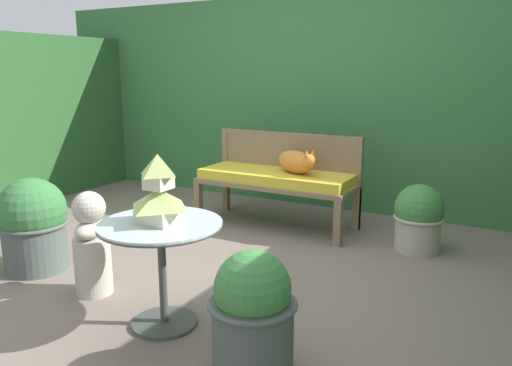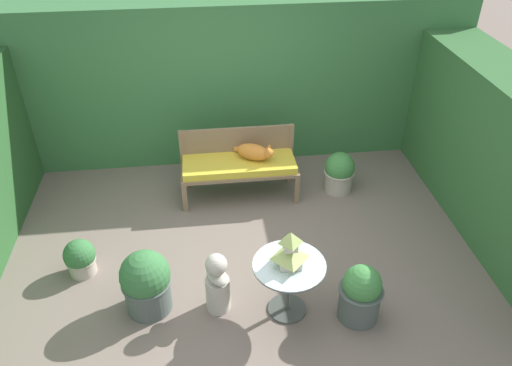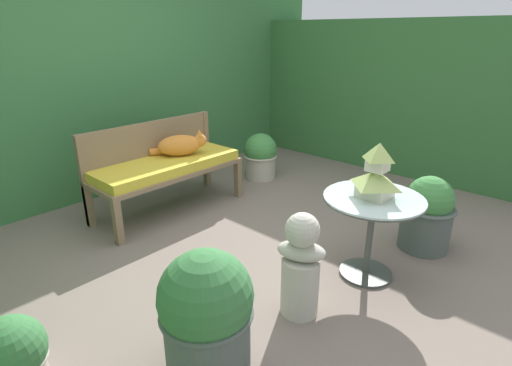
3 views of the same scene
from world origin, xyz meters
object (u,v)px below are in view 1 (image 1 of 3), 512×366
Objects in this scene: cat at (296,162)px; potted_plant_bench_right at (418,218)px; potted_plant_bench_left at (36,210)px; garden_bench at (276,180)px; garden_bust at (92,245)px; pagoda_birdhouse at (159,194)px; potted_plant_hedge_corner at (33,225)px; potted_plant_table_near at (253,314)px; patio_table at (161,245)px.

cat is 0.88× the size of potted_plant_bench_right.
cat reaches higher than potted_plant_bench_left.
garden_bust reaches higher than garden_bench.
potted_plant_bench_left is (-1.37, 0.65, -0.12)m from garden_bust.
garden_bust is at bearing -101.70° from garden_bench.
pagoda_birdhouse is 0.78m from garden_bust.
potted_plant_bench_right is at bearing 36.46° from potted_plant_hedge_corner.
cat reaches higher than garden_bench.
cat is 0.70× the size of potted_plant_hedge_corner.
garden_bench is at bearing 144.23° from garden_bust.
garden_bust reaches higher than potted_plant_table_near.
pagoda_birdhouse reaches higher than patio_table.
pagoda_birdhouse is 2.18m from potted_plant_bench_right.
garden_bust reaches higher than potted_plant_hedge_corner.
potted_plant_bench_left is at bearing 159.51° from patio_table.
cat is at bearing 92.51° from patio_table.
cat is 1.95m from patio_table.
cat is 0.70× the size of garden_bust.
pagoda_birdhouse is (0.00, -0.00, 0.28)m from patio_table.
garden_bust is at bearing 168.74° from potted_plant_table_near.
potted_plant_table_near is at bearing -66.04° from garden_bench.
garden_bust is (-0.65, 0.11, -0.43)m from pagoda_birdhouse.
potted_plant_bench_left is at bearing -119.77° from cat.
pagoda_birdhouse is (0.09, -1.94, 0.15)m from cat.
pagoda_birdhouse reaches higher than cat.
pagoda_birdhouse reaches higher than garden_bust.
potted_plant_bench_left is (-3.00, -1.13, -0.07)m from potted_plant_bench_right.
cat is 1.94m from garden_bust.
pagoda_birdhouse reaches higher than potted_plant_table_near.
potted_plant_bench_right is at bearing 62.38° from patio_table.
cat reaches higher than garden_bust.
potted_plant_hedge_corner is at bearing -143.54° from potted_plant_bench_right.
potted_plant_bench_left is (-0.71, 0.56, -0.13)m from potted_plant_hedge_corner.
potted_plant_hedge_corner is at bearing 171.60° from pagoda_birdhouse.
garden_bust is (-0.37, -1.81, -0.10)m from garden_bench.
pagoda_birdhouse is at bearing -58.96° from cat.
patio_table is at bearing 90.00° from pagoda_birdhouse.
garden_bench is 3.06× the size of cat.
potted_plant_bench_left is at bearing -139.36° from garden_bust.
potted_plant_hedge_corner is at bearing -96.27° from cat.
potted_plant_hedge_corner is 1.11× the size of potted_plant_table_near.
patio_table reaches higher than potted_plant_bench_left.
potted_plant_bench_right reaches higher than garden_bench.
cat reaches higher than patio_table.
garden_bust is 1.11× the size of potted_plant_table_near.
garden_bench is 2.15× the size of potted_plant_hedge_corner.
cat is 0.70× the size of patio_table.
potted_plant_hedge_corner reaches higher than potted_plant_table_near.
potted_plant_table_near is (-0.34, -2.03, 0.03)m from potted_plant_bench_right.
cat reaches higher than potted_plant_hedge_corner.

